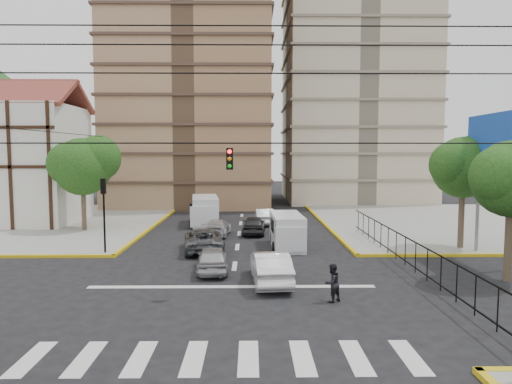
{
  "coord_description": "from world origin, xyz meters",
  "views": [
    {
      "loc": [
        0.88,
        -19.0,
        6.03
      ],
      "look_at": [
        1.15,
        4.86,
        4.0
      ],
      "focal_mm": 32.0,
      "sensor_mm": 36.0,
      "label": 1
    }
  ],
  "objects_px": {
    "traffic_light_nw": "(104,203)",
    "van_left_lane": "(205,212)",
    "pedestrian_crosswalk": "(332,283)",
    "car_white_front_right": "(270,267)",
    "car_silver_front_left": "(213,259)",
    "van_right_lane": "(287,232)"
  },
  "relations": [
    {
      "from": "car_white_front_right",
      "to": "pedestrian_crosswalk",
      "type": "height_order",
      "value": "pedestrian_crosswalk"
    },
    {
      "from": "van_right_lane",
      "to": "car_white_front_right",
      "type": "bearing_deg",
      "value": -102.52
    },
    {
      "from": "van_left_lane",
      "to": "pedestrian_crosswalk",
      "type": "distance_m",
      "value": 21.16
    },
    {
      "from": "traffic_light_nw",
      "to": "pedestrian_crosswalk",
      "type": "xyz_separation_m",
      "value": [
        11.97,
        -8.74,
        -2.33
      ]
    },
    {
      "from": "van_right_lane",
      "to": "pedestrian_crosswalk",
      "type": "height_order",
      "value": "van_right_lane"
    },
    {
      "from": "van_left_lane",
      "to": "car_white_front_right",
      "type": "height_order",
      "value": "van_left_lane"
    },
    {
      "from": "traffic_light_nw",
      "to": "car_silver_front_left",
      "type": "xyz_separation_m",
      "value": [
        6.72,
        -3.91,
        -2.45
      ]
    },
    {
      "from": "van_left_lane",
      "to": "pedestrian_crosswalk",
      "type": "height_order",
      "value": "van_left_lane"
    },
    {
      "from": "car_white_front_right",
      "to": "traffic_light_nw",
      "type": "bearing_deg",
      "value": -36.55
    },
    {
      "from": "car_white_front_right",
      "to": "pedestrian_crosswalk",
      "type": "bearing_deg",
      "value": 126.99
    },
    {
      "from": "van_right_lane",
      "to": "van_left_lane",
      "type": "xyz_separation_m",
      "value": [
        -6.18,
        9.29,
        0.13
      ]
    },
    {
      "from": "car_white_front_right",
      "to": "van_right_lane",
      "type": "bearing_deg",
      "value": -104.51
    },
    {
      "from": "van_right_lane",
      "to": "car_silver_front_left",
      "type": "height_order",
      "value": "van_right_lane"
    },
    {
      "from": "traffic_light_nw",
      "to": "van_left_lane",
      "type": "bearing_deg",
      "value": 66.7
    },
    {
      "from": "traffic_light_nw",
      "to": "pedestrian_crosswalk",
      "type": "distance_m",
      "value": 15.0
    },
    {
      "from": "car_silver_front_left",
      "to": "pedestrian_crosswalk",
      "type": "xyz_separation_m",
      "value": [
        5.25,
        -4.83,
        0.12
      ]
    },
    {
      "from": "pedestrian_crosswalk",
      "to": "car_white_front_right",
      "type": "bearing_deg",
      "value": -84.7
    },
    {
      "from": "van_right_lane",
      "to": "van_left_lane",
      "type": "height_order",
      "value": "van_left_lane"
    },
    {
      "from": "traffic_light_nw",
      "to": "pedestrian_crosswalk",
      "type": "bearing_deg",
      "value": -36.13
    },
    {
      "from": "van_left_lane",
      "to": "pedestrian_crosswalk",
      "type": "bearing_deg",
      "value": -77.29
    },
    {
      "from": "car_silver_front_left",
      "to": "van_left_lane",
      "type": "bearing_deg",
      "value": -86.94
    },
    {
      "from": "traffic_light_nw",
      "to": "car_silver_front_left",
      "type": "relative_size",
      "value": 1.13
    }
  ]
}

